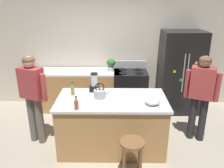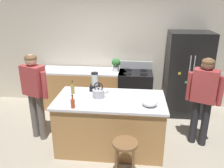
% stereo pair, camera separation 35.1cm
% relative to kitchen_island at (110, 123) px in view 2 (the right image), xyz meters
% --- Properties ---
extents(ground_plane, '(14.00, 14.00, 0.00)m').
position_rel_kitchen_island_xyz_m(ground_plane, '(0.00, 0.00, -0.47)').
color(ground_plane, '#B2A893').
extents(back_wall, '(8.00, 0.10, 2.70)m').
position_rel_kitchen_island_xyz_m(back_wall, '(0.00, 1.95, 0.88)').
color(back_wall, beige).
rests_on(back_wall, ground_plane).
extents(kitchen_island, '(1.83, 0.96, 0.94)m').
position_rel_kitchen_island_xyz_m(kitchen_island, '(0.00, 0.00, 0.00)').
color(kitchen_island, '#B7844C').
rests_on(kitchen_island, ground_plane).
extents(back_counter_run, '(2.00, 0.64, 0.94)m').
position_rel_kitchen_island_xyz_m(back_counter_run, '(-0.80, 1.55, -0.00)').
color(back_counter_run, '#B7844C').
rests_on(back_counter_run, ground_plane).
extents(refrigerator, '(0.90, 0.73, 1.86)m').
position_rel_kitchen_island_xyz_m(refrigerator, '(1.54, 1.50, 0.46)').
color(refrigerator, black).
rests_on(refrigerator, ground_plane).
extents(stove_range, '(0.76, 0.65, 1.12)m').
position_rel_kitchen_island_xyz_m(stove_range, '(0.41, 1.52, 0.01)').
color(stove_range, black).
rests_on(stove_range, ground_plane).
extents(person_by_island_left, '(0.58, 0.35, 1.62)m').
position_rel_kitchen_island_xyz_m(person_by_island_left, '(-1.37, 0.16, 0.51)').
color(person_by_island_left, '#66605B').
rests_on(person_by_island_left, ground_plane).
extents(person_by_sink_right, '(0.58, 0.36, 1.61)m').
position_rel_kitchen_island_xyz_m(person_by_sink_right, '(1.57, 0.27, 0.50)').
color(person_by_sink_right, '#26262B').
rests_on(person_by_sink_right, ground_plane).
extents(bar_stool, '(0.36, 0.36, 0.63)m').
position_rel_kitchen_island_xyz_m(bar_stool, '(0.30, -0.76, 0.02)').
color(bar_stool, brown).
rests_on(bar_stool, ground_plane).
extents(potted_plant, '(0.20, 0.20, 0.30)m').
position_rel_kitchen_island_xyz_m(potted_plant, '(-0.04, 1.55, 0.64)').
color(potted_plant, silver).
rests_on(potted_plant, back_counter_run).
extents(blender_appliance, '(0.17, 0.17, 0.34)m').
position_rel_kitchen_island_xyz_m(blender_appliance, '(-0.32, 0.35, 0.61)').
color(blender_appliance, black).
rests_on(blender_appliance, kitchen_island).
extents(bottle_vinegar, '(0.06, 0.06, 0.24)m').
position_rel_kitchen_island_xyz_m(bottle_vinegar, '(-0.67, 0.16, 0.55)').
color(bottle_vinegar, olive).
rests_on(bottle_vinegar, kitchen_island).
extents(bottle_cooking_sauce, '(0.06, 0.06, 0.22)m').
position_rel_kitchen_island_xyz_m(bottle_cooking_sauce, '(-0.53, -0.40, 0.55)').
color(bottle_cooking_sauce, '#B24C26').
rests_on(bottle_cooking_sauce, kitchen_island).
extents(mixing_bowl, '(0.23, 0.23, 0.11)m').
position_rel_kitchen_island_xyz_m(mixing_bowl, '(0.64, -0.21, 0.52)').
color(mixing_bowl, white).
rests_on(mixing_bowl, kitchen_island).
extents(tea_kettle, '(0.28, 0.20, 0.27)m').
position_rel_kitchen_island_xyz_m(tea_kettle, '(-0.20, 0.04, 0.55)').
color(tea_kettle, '#B7BABF').
rests_on(tea_kettle, kitchen_island).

